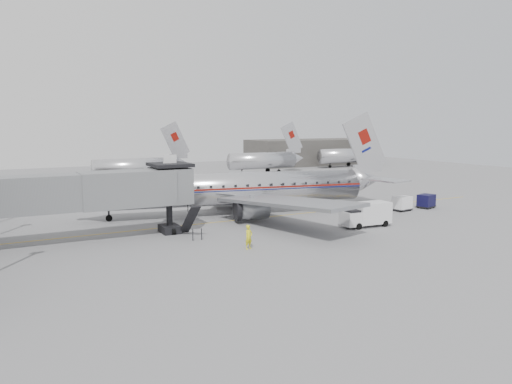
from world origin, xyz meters
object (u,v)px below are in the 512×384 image
Objects in this scene: service_van at (366,214)px; baggage_cart_white at (402,203)px; airliner at (241,188)px; baggage_cart_navy at (426,201)px; ramp_worker at (249,237)px.

service_van is 10.59m from baggage_cart_white.
baggage_cart_navy is at bearing -6.83° from airliner.
airliner is 18.51m from baggage_cart_white.
baggage_cart_white is at bearing -10.58° from airliner.
ramp_worker reaches higher than baggage_cart_navy.
airliner is at bearing 146.11° from baggage_cart_navy.
baggage_cart_white is (9.43, 4.81, -0.35)m from service_van.
airliner is 6.99× the size of service_van.
airliner is 18.10× the size of ramp_worker.
airliner reaches higher than ramp_worker.
baggage_cart_navy is 3.87m from baggage_cart_white.
airliner reaches higher than baggage_cart_navy.
baggage_cart_white is at bearing 164.24° from baggage_cart_navy.
airliner reaches higher than baggage_cart_white.
baggage_cart_navy is at bearing -5.14° from ramp_worker.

